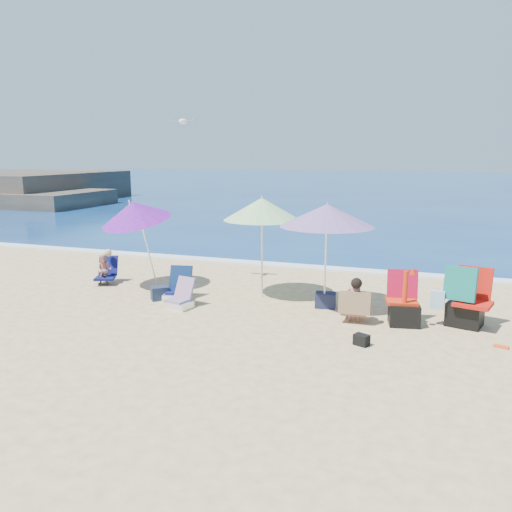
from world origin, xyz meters
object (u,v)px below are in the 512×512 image
(umbrella_turquoise, at_px, (327,215))
(furled_umbrella, at_px, (406,293))
(camp_chair_left, at_px, (403,309))
(seagull, at_px, (183,121))
(umbrella_blue, at_px, (135,211))
(person_left, at_px, (105,269))
(chair_navy, at_px, (178,291))
(umbrella_striped, at_px, (262,209))
(person_center, at_px, (354,301))
(camp_chair_right, at_px, (465,304))
(chair_rainbow, at_px, (181,300))

(umbrella_turquoise, height_order, furled_umbrella, umbrella_turquoise)
(camp_chair_left, bearing_deg, seagull, 164.87)
(umbrella_blue, distance_m, person_left, 1.74)
(umbrella_turquoise, xyz_separation_m, umbrella_blue, (-4.60, 0.18, -0.11))
(chair_navy, relative_size, person_left, 0.88)
(umbrella_turquoise, relative_size, umbrella_striped, 0.98)
(umbrella_striped, height_order, seagull, seagull)
(umbrella_striped, relative_size, person_left, 2.69)
(umbrella_blue, relative_size, person_center, 2.57)
(umbrella_striped, relative_size, camp_chair_right, 1.95)
(umbrella_turquoise, distance_m, seagull, 4.24)
(person_left, bearing_deg, person_center, -8.20)
(umbrella_striped, xyz_separation_m, camp_chair_left, (3.13, -0.90, -1.69))
(umbrella_turquoise, distance_m, chair_rainbow, 3.50)
(furled_umbrella, bearing_deg, person_left, 173.11)
(person_left, distance_m, seagull, 4.07)
(furled_umbrella, relative_size, camp_chair_right, 1.01)
(furled_umbrella, bearing_deg, chair_navy, 177.21)
(chair_navy, distance_m, person_left, 2.43)
(furled_umbrella, xyz_separation_m, chair_navy, (-4.84, 0.24, -0.45))
(umbrella_striped, relative_size, chair_rainbow, 3.56)
(seagull, bearing_deg, person_center, -20.35)
(furled_umbrella, bearing_deg, umbrella_striped, 161.39)
(camp_chair_left, height_order, camp_chair_right, camp_chair_right)
(umbrella_blue, bearing_deg, umbrella_striped, 4.22)
(chair_rainbow, bearing_deg, umbrella_turquoise, 18.18)
(camp_chair_left, bearing_deg, person_left, 174.37)
(umbrella_striped, height_order, chair_rainbow, umbrella_striped)
(camp_chair_right, bearing_deg, camp_chair_left, -166.62)
(umbrella_striped, bearing_deg, person_left, -177.16)
(umbrella_blue, height_order, chair_rainbow, umbrella_blue)
(umbrella_turquoise, distance_m, umbrella_striped, 1.58)
(camp_chair_right, bearing_deg, chair_rainbow, -172.78)
(umbrella_striped, bearing_deg, camp_chair_left, -16.11)
(chair_rainbow, height_order, camp_chair_right, camp_chair_right)
(person_center, distance_m, person_left, 6.31)
(umbrella_blue, height_order, furled_umbrella, umbrella_blue)
(chair_navy, height_order, person_left, person_left)
(umbrella_blue, relative_size, seagull, 3.27)
(furled_umbrella, xyz_separation_m, chair_rainbow, (-4.51, -0.28, -0.48))
(umbrella_striped, distance_m, camp_chair_left, 3.67)
(umbrella_blue, bearing_deg, camp_chair_right, -3.30)
(camp_chair_left, bearing_deg, chair_rainbow, -174.30)
(umbrella_striped, distance_m, person_center, 2.94)
(umbrella_turquoise, distance_m, chair_navy, 3.67)
(umbrella_blue, distance_m, camp_chair_right, 7.44)
(umbrella_blue, bearing_deg, person_left, 178.31)
(umbrella_blue, bearing_deg, chair_navy, -23.32)
(camp_chair_left, height_order, person_center, camp_chair_left)
(camp_chair_right, bearing_deg, umbrella_blue, 176.70)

